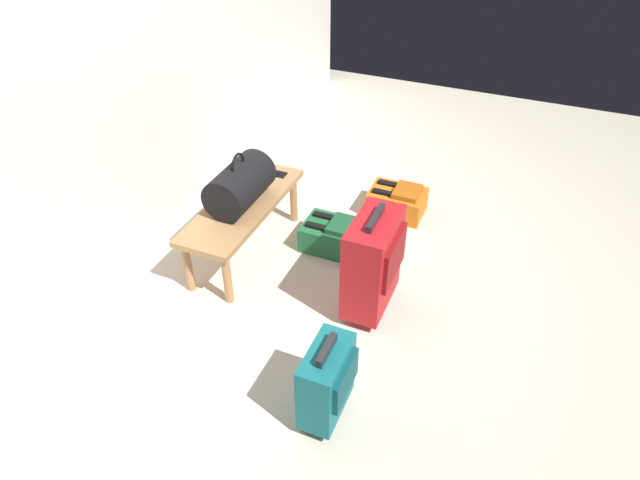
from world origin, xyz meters
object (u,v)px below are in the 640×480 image
suitcase_upright_red (373,262)px  suitcase_small_teal (327,381)px  cell_phone (276,173)px  backpack_orange (397,201)px  bench (243,211)px  backpack_green (334,235)px  duffel_bag_black (240,185)px

suitcase_upright_red → suitcase_small_teal: (-0.76, -0.05, -0.09)m
cell_phone → suitcase_small_teal: size_ratio=0.31×
suitcase_small_teal → backpack_orange: 1.75m
suitcase_upright_red → cell_phone: bearing=57.2°
suitcase_small_teal → cell_phone: bearing=34.5°
bench → backpack_green: (0.26, -0.49, -0.22)m
bench → suitcase_upright_red: 0.91m
duffel_bag_black → backpack_orange: bearing=-43.0°
duffel_bag_black → cell_phone: 0.41m
suitcase_upright_red → backpack_orange: size_ratio=1.67×
cell_phone → suitcase_small_teal: suitcase_small_teal is taller
duffel_bag_black → suitcase_upright_red: duffel_bag_black is taller
suitcase_upright_red → backpack_orange: 1.01m
backpack_green → suitcase_upright_red: bearing=-137.4°
duffel_bag_black → backpack_orange: duffel_bag_black is taller
cell_phone → suitcase_upright_red: 1.02m
suitcase_upright_red → backpack_orange: (0.97, 0.14, -0.23)m
cell_phone → suitcase_upright_red: suitcase_upright_red is taller
suitcase_upright_red → suitcase_small_teal: bearing=-176.5°
suitcase_small_teal → backpack_orange: bearing=6.0°
bench → backpack_orange: bearing=-43.2°
cell_phone → suitcase_upright_red: size_ratio=0.23×
duffel_bag_black → backpack_green: size_ratio=1.16×
suitcase_upright_red → bench: bearing=79.3°
duffel_bag_black → cell_phone: (0.39, -0.03, -0.13)m
bench → suitcase_upright_red: size_ratio=1.57×
bench → cell_phone: cell_phone is taller
bench → cell_phone: (0.38, -0.03, 0.06)m
cell_phone → suitcase_upright_red: (-0.55, -0.86, -0.05)m
bench → backpack_orange: 1.13m
suitcase_small_teal → backpack_orange: suitcase_small_teal is taller
duffel_bag_black → suitcase_small_teal: duffel_bag_black is taller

